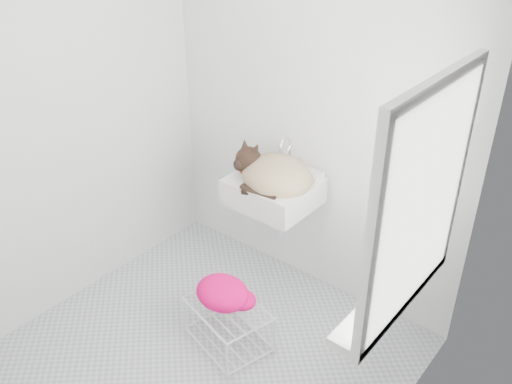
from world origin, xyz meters
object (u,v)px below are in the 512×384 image
Objects in this scene: bottle_c at (408,272)px; bottle_b at (381,302)px; sink at (273,179)px; cat at (273,175)px; bottle_a at (372,311)px; wire_rack at (228,325)px.

bottle_b is at bearing -90.00° from bottle_c.
bottle_b is at bearing -30.08° from sink.
sink is 1.01× the size of cat.
sink is at bearing 128.26° from cat.
bottle_a is 1.14× the size of bottle_c.
cat is 2.69× the size of bottle_a.
bottle_a is 0.08m from bottle_b.
sink is 1.31m from bottle_a.
sink is 0.05m from cat.
bottle_a and bottle_b have the same top height.
cat is at bearing 147.29° from bottle_a.
bottle_a is 0.36m from bottle_c.
cat is 1.25m from bottle_b.
bottle_c is (0.95, 0.28, 0.70)m from wire_rack.
sink is 1.10× the size of wire_rack.
bottle_a reaches higher than bottle_c.
bottle_b is (0.00, 0.08, 0.00)m from bottle_a.
sink is 0.95m from wire_rack.
cat is 3.07× the size of bottle_c.
wire_rack is 1.18m from bottle_b.
cat reaches higher than sink.
cat is 0.97m from wire_rack.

